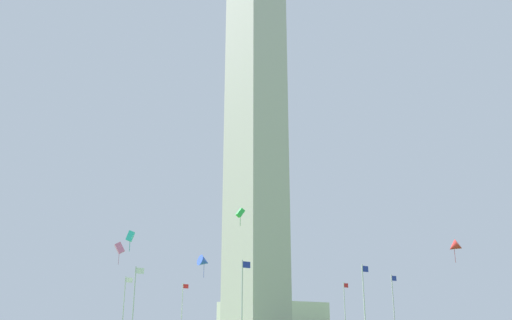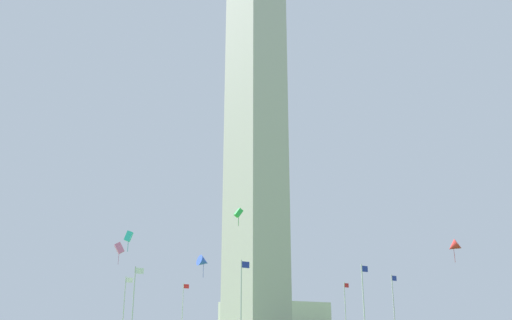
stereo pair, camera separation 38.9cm
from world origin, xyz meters
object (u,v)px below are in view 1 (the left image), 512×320
(flagpole_sw, at_px, (242,301))
(distant_building, at_px, (274,319))
(kite_cyan_box, at_px, (130,236))
(kite_green_box, at_px, (240,213))
(kite_red_delta, at_px, (454,247))
(flagpole_ne, at_px, (265,311))
(flagpole_se, at_px, (124,308))
(kite_pink_box, at_px, (120,248))
(obelisk_monument, at_px, (256,126))
(flagpole_e, at_px, (182,310))
(kite_blue_delta, at_px, (204,262))
(flagpole_n, at_px, (345,310))
(flagpole_s, at_px, (134,304))
(flagpole_nw, at_px, (394,307))
(flagpole_w, at_px, (364,303))

(flagpole_sw, relative_size, distant_building, 0.36)
(kite_cyan_box, height_order, kite_green_box, kite_green_box)
(kite_red_delta, height_order, kite_cyan_box, kite_red_delta)
(flagpole_ne, xyz_separation_m, distant_building, (38.38, 39.90, -0.65))
(flagpole_se, relative_size, distant_building, 0.36)
(flagpole_ne, distance_m, kite_pink_box, 33.41)
(obelisk_monument, bearing_deg, kite_cyan_box, -150.68)
(flagpole_e, bearing_deg, distant_building, 34.28)
(kite_blue_delta, bearing_deg, flagpole_se, 91.01)
(distant_building, bearing_deg, kite_red_delta, -120.31)
(flagpole_sw, distance_m, kite_pink_box, 17.46)
(kite_cyan_box, bearing_deg, flagpole_n, 18.50)
(obelisk_monument, distance_m, kite_blue_delta, 24.73)
(kite_cyan_box, xyz_separation_m, kite_pink_box, (7.56, 17.26, 1.53))
(obelisk_monument, height_order, kite_cyan_box, obelisk_monument)
(flagpole_e, distance_m, flagpole_sw, 32.77)
(flagpole_ne, xyz_separation_m, flagpole_s, (-30.27, -12.54, 0.00))
(kite_pink_box, bearing_deg, kite_blue_delta, -50.37)
(kite_green_box, bearing_deg, kite_red_delta, -13.41)
(flagpole_s, height_order, flagpole_sw, same)
(obelisk_monument, xyz_separation_m, kite_green_box, (-18.88, -20.04, -18.53))
(obelisk_monument, bearing_deg, distant_building, 45.82)
(distant_building, bearing_deg, flagpole_s, -142.62)
(flagpole_s, bearing_deg, kite_cyan_box, -120.10)
(flagpole_se, xyz_separation_m, flagpole_nw, (25.08, -25.08, 0.00))
(flagpole_se, distance_m, flagpole_sw, 25.08)
(flagpole_se, distance_m, kite_pink_box, 13.34)
(flagpole_w, bearing_deg, flagpole_n, 45.00)
(flagpole_sw, bearing_deg, kite_cyan_box, -170.95)
(flagpole_ne, relative_size, flagpole_s, 1.00)
(flagpole_n, height_order, kite_pink_box, kite_pink_box)
(kite_green_box, bearing_deg, flagpole_e, 63.38)
(flagpole_w, relative_size, kite_blue_delta, 3.60)
(kite_pink_box, bearing_deg, flagpole_w, -47.28)
(kite_cyan_box, bearing_deg, flagpole_sw, 9.05)
(flagpole_w, bearing_deg, flagpole_e, 90.00)
(kite_blue_delta, relative_size, distant_building, 0.10)
(kite_red_delta, distance_m, kite_green_box, 24.82)
(kite_green_box, bearing_deg, distant_building, 46.06)
(kite_pink_box, bearing_deg, distant_building, 35.63)
(flagpole_w, xyz_separation_m, kite_red_delta, (5.18, -8.06, 5.61))
(flagpole_ne, height_order, kite_pink_box, kite_pink_box)
(flagpole_se, relative_size, kite_pink_box, 3.43)
(distant_building, bearing_deg, flagpole_nw, -120.57)
(obelisk_monument, height_order, kite_green_box, obelisk_monument)
(flagpole_w, xyz_separation_m, kite_green_box, (-18.93, -2.31, 6.87))
(flagpole_se, xyz_separation_m, flagpole_s, (-5.19, -12.54, 0.00))
(kite_pink_box, distance_m, distant_building, 85.95)
(flagpole_se, distance_m, kite_cyan_box, 30.90)
(kite_red_delta, height_order, distant_building, kite_red_delta)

